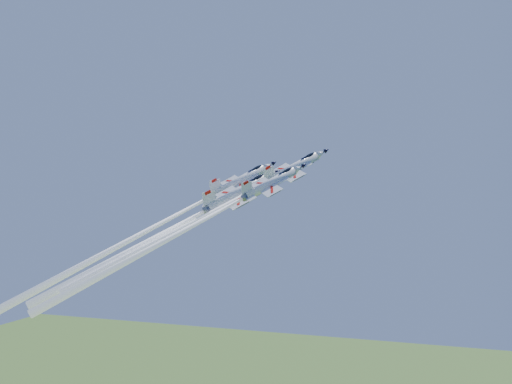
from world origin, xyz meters
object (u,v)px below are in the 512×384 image
(jet_lead, at_px, (210,213))
(jet_slot, at_px, (168,231))
(jet_right, at_px, (184,231))
(jet_left, at_px, (145,232))

(jet_lead, bearing_deg, jet_slot, -109.16)
(jet_right, height_order, jet_slot, jet_right)
(jet_left, height_order, jet_slot, jet_left)
(jet_lead, relative_size, jet_slot, 1.10)
(jet_left, distance_m, jet_right, 15.80)
(jet_right, bearing_deg, jet_slot, -174.47)
(jet_left, xyz_separation_m, jet_slot, (7.20, -3.63, 0.54))
(jet_lead, xyz_separation_m, jet_slot, (-7.43, -3.21, -3.33))
(jet_lead, bearing_deg, jet_right, -53.21)
(jet_right, bearing_deg, jet_lead, 126.79)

